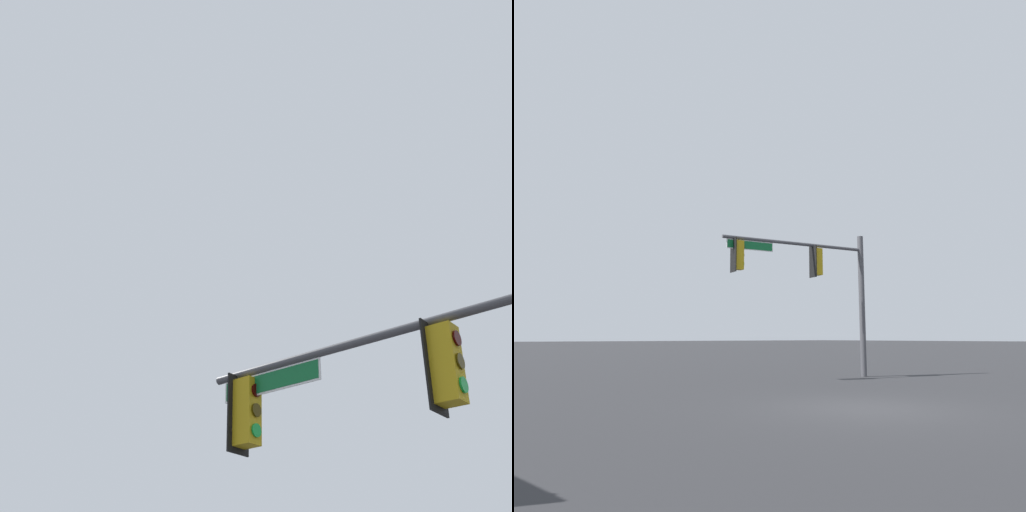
% 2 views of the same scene
% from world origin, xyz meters
% --- Properties ---
extents(ground_plane, '(400.00, 400.00, 0.00)m').
position_xyz_m(ground_plane, '(0.00, 0.00, 0.00)').
color(ground_plane, '#2D2D30').
extents(signal_pole_near, '(6.44, 1.57, 5.94)m').
position_xyz_m(signal_pole_near, '(-5.14, -6.61, 4.01)').
color(signal_pole_near, '#47474C').
rests_on(signal_pole_near, ground_plane).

